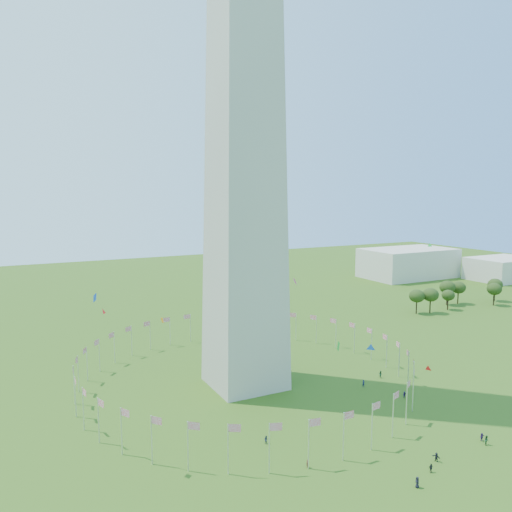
# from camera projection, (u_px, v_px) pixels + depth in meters

# --- Properties ---
(ground) EXTENTS (600.00, 600.00, 0.00)m
(ground) POSITION_uv_depth(u_px,v_px,m) (381.00, 490.00, 80.11)
(ground) COLOR #2B4D12
(ground) RESTS_ON ground
(washington_monument) EXTENTS (16.80, 16.80, 169.00)m
(washington_monument) POSITION_uv_depth(u_px,v_px,m) (244.00, 29.00, 113.43)
(washington_monument) COLOR #B5B0A1
(washington_monument) RESTS_ON ground
(flag_ring) EXTENTS (80.24, 80.24, 9.00)m
(flag_ring) POSITION_uv_depth(u_px,v_px,m) (245.00, 367.00, 123.68)
(flag_ring) COLOR silver
(flag_ring) RESTS_ON ground
(gov_building_east_a) EXTENTS (50.00, 30.00, 16.00)m
(gov_building_east_a) POSITION_uv_depth(u_px,v_px,m) (408.00, 263.00, 279.30)
(gov_building_east_a) COLOR beige
(gov_building_east_a) RESTS_ON ground
(gov_building_east_b) EXTENTS (35.00, 25.00, 12.00)m
(gov_building_east_b) POSITION_uv_depth(u_px,v_px,m) (503.00, 269.00, 271.14)
(gov_building_east_b) COLOR beige
(gov_building_east_b) RESTS_ON ground
(crowd) EXTENTS (92.00, 76.49, 1.98)m
(crowd) POSITION_uv_depth(u_px,v_px,m) (406.00, 472.00, 83.60)
(crowd) COLOR #1C2242
(crowd) RESTS_ON ground
(kites_aloft) EXTENTS (130.89, 74.95, 34.01)m
(kites_aloft) POSITION_uv_depth(u_px,v_px,m) (342.00, 330.00, 106.78)
(kites_aloft) COLOR blue
(kites_aloft) RESTS_ON ground
(tree_line_east) EXTENTS (53.32, 15.73, 10.22)m
(tree_line_east) POSITION_uv_depth(u_px,v_px,m) (457.00, 296.00, 206.75)
(tree_line_east) COLOR #2F4818
(tree_line_east) RESTS_ON ground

